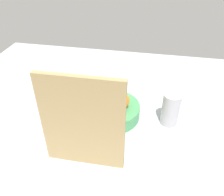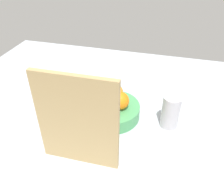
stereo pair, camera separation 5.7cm
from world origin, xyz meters
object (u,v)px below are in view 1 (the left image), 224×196
cutting_board (82,124)px  orange_center (98,95)px  thermos_tumbler (170,109)px  orange_front_right (114,92)px  orange_front_left (120,100)px  fruit_bowl (112,111)px  orange_back_left (107,104)px  banana_bunch (106,96)px

cutting_board → orange_center: bearing=-86.3°
thermos_tumbler → cutting_board: bearing=42.9°
orange_center → thermos_tumbler: bearing=178.5°
orange_front_right → thermos_tumbler: thermos_tumbler is taller
orange_front_right → orange_center: size_ratio=1.00×
orange_front_left → cutting_board: (8.33, 26.29, 8.06)cm
fruit_bowl → orange_center: size_ratio=3.20×
fruit_bowl → thermos_tumbler: bearing=-178.9°
fruit_bowl → orange_back_left: orange_back_left is taller
orange_center → cutting_board: cutting_board is taller
orange_front_left → thermos_tumbler: bearing=-176.6°
fruit_bowl → thermos_tumbler: thermos_tumbler is taller
orange_center → thermos_tumbler: 31.91cm
fruit_bowl → banana_bunch: banana_bunch is taller
fruit_bowl → orange_center: (6.62, -1.31, 6.90)cm
fruit_bowl → orange_front_left: 7.93cm
orange_front_right → banana_bunch: (2.71, 4.33, 0.34)cm
orange_back_left → cutting_board: bearing=81.7°
banana_bunch → thermos_tumbler: thermos_tumbler is taller
fruit_bowl → orange_back_left: bearing=75.1°
orange_front_left → orange_back_left: same height
orange_front_right → fruit_bowl: bearing=90.4°
orange_front_left → thermos_tumbler: thermos_tumbler is taller
orange_center → orange_back_left: (-5.37, 6.00, 0.00)cm
orange_front_left → orange_front_right: (3.85, -5.51, 0.00)cm
fruit_bowl → orange_back_left: 8.44cm
thermos_tumbler → banana_bunch: bearing=0.2°
orange_front_left → orange_front_right: bearing=-55.1°
orange_front_left → orange_center: (10.44, -2.11, 0.00)cm
thermos_tumbler → orange_back_left: bearing=11.0°
orange_front_left → orange_back_left: (5.06, 3.89, 0.00)cm
thermos_tumbler → orange_front_right: bearing=-9.6°
fruit_bowl → orange_center: 9.65cm
orange_center → cutting_board: size_ratio=0.21×
cutting_board → thermos_tumbler: bearing=-137.7°
orange_front_right → banana_bunch: bearing=58.0°
orange_back_left → thermos_tumbler: bearing=-169.0°
orange_back_left → banana_bunch: size_ratio=0.43×
orange_front_left → orange_front_right: same height
orange_front_right → orange_back_left: bearing=82.7°
fruit_bowl → banana_bunch: (2.74, -0.38, 7.24)cm
orange_front_right → cutting_board: 33.11cm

